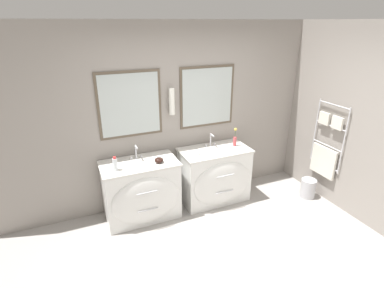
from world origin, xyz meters
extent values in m
plane|color=#9E9993|center=(0.00, 0.00, 0.00)|extent=(16.00, 16.00, 0.00)
cube|color=gray|center=(0.00, 1.80, 1.30)|extent=(5.59, 0.06, 2.60)
cube|color=brown|center=(-0.74, 1.76, 1.56)|extent=(0.85, 0.02, 0.89)
cube|color=#B2BCBA|center=(-0.74, 1.75, 1.56)|extent=(0.78, 0.01, 0.82)
cube|color=brown|center=(0.39, 1.76, 1.56)|extent=(0.85, 0.02, 0.89)
cube|color=#B2BCBA|center=(0.39, 1.75, 1.56)|extent=(0.78, 0.01, 0.82)
cylinder|color=white|center=(-0.18, 1.71, 1.56)|extent=(0.08, 0.08, 0.37)
cube|color=silver|center=(-0.18, 1.76, 1.56)|extent=(0.05, 0.02, 0.08)
cube|color=gray|center=(2.02, 0.80, 1.30)|extent=(0.06, 3.65, 2.60)
cylinder|color=silver|center=(1.96, 0.62, 1.02)|extent=(0.02, 0.02, 0.99)
cylinder|color=silver|center=(1.96, 1.15, 1.02)|extent=(0.02, 0.02, 0.99)
cylinder|color=silver|center=(1.96, 0.88, 1.48)|extent=(0.02, 0.53, 0.02)
cylinder|color=silver|center=(1.96, 0.88, 1.17)|extent=(0.02, 0.53, 0.02)
cylinder|color=silver|center=(1.96, 0.88, 0.86)|extent=(0.02, 0.53, 0.02)
cylinder|color=silver|center=(1.96, 0.88, 0.55)|extent=(0.02, 0.53, 0.02)
cube|color=silver|center=(1.94, 0.88, 0.61)|extent=(0.04, 0.45, 0.45)
cube|color=silver|center=(1.94, 0.77, 1.25)|extent=(0.04, 0.18, 0.18)
cube|color=silver|center=(1.94, 1.00, 1.25)|extent=(0.04, 0.18, 0.18)
cube|color=white|center=(-0.74, 1.47, 0.40)|extent=(0.99, 0.54, 0.81)
ellipsoid|color=white|center=(-0.74, 1.20, 0.40)|extent=(0.91, 0.12, 0.68)
cube|color=silver|center=(-0.74, 1.47, 0.82)|extent=(1.02, 0.57, 0.03)
ellipsoid|color=white|center=(-0.74, 1.44, 0.79)|extent=(0.41, 0.36, 0.10)
cylinder|color=silver|center=(-0.74, 1.13, 0.56)|extent=(0.27, 0.01, 0.01)
cylinder|color=silver|center=(-0.74, 1.13, 0.31)|extent=(0.27, 0.01, 0.01)
cube|color=white|center=(0.39, 1.47, 0.40)|extent=(0.99, 0.54, 0.81)
ellipsoid|color=white|center=(0.39, 1.20, 0.40)|extent=(0.91, 0.12, 0.68)
cube|color=silver|center=(0.39, 1.47, 0.82)|extent=(1.02, 0.57, 0.03)
ellipsoid|color=white|center=(0.39, 1.44, 0.79)|extent=(0.41, 0.36, 0.10)
cylinder|color=silver|center=(0.39, 1.13, 0.56)|extent=(0.27, 0.01, 0.01)
cylinder|color=silver|center=(0.39, 1.13, 0.31)|extent=(0.27, 0.01, 0.01)
cylinder|color=silver|center=(-0.74, 1.62, 0.93)|extent=(0.02, 0.02, 0.20)
cylinder|color=silver|center=(-0.74, 1.56, 1.02)|extent=(0.02, 0.11, 0.02)
cylinder|color=silver|center=(-0.81, 1.62, 0.85)|extent=(0.03, 0.03, 0.04)
cylinder|color=silver|center=(-0.67, 1.62, 0.85)|extent=(0.03, 0.03, 0.04)
cylinder|color=silver|center=(0.39, 1.62, 0.93)|extent=(0.02, 0.02, 0.20)
cylinder|color=silver|center=(0.39, 1.56, 1.02)|extent=(0.02, 0.11, 0.02)
cylinder|color=silver|center=(0.32, 1.62, 0.85)|extent=(0.03, 0.03, 0.04)
cylinder|color=silver|center=(0.46, 1.62, 0.85)|extent=(0.03, 0.03, 0.04)
cylinder|color=silver|center=(-1.07, 1.38, 0.91)|extent=(0.06, 0.06, 0.16)
cylinder|color=red|center=(-1.07, 1.38, 1.01)|extent=(0.04, 0.04, 0.02)
ellipsoid|color=black|center=(-0.50, 1.37, 0.87)|extent=(0.12, 0.12, 0.07)
cylinder|color=#CC4C51|center=(0.73, 1.48, 0.90)|extent=(0.05, 0.05, 0.14)
cylinder|color=#477238|center=(0.73, 1.48, 1.03)|extent=(0.01, 0.01, 0.12)
sphere|color=#E5BF47|center=(0.73, 1.48, 1.10)|extent=(0.04, 0.04, 0.04)
cube|color=white|center=(0.08, 1.35, 0.85)|extent=(0.08, 0.06, 0.02)
ellipsoid|color=#F2E5CC|center=(0.08, 1.35, 0.87)|extent=(0.05, 0.04, 0.02)
cylinder|color=#B7B7BC|center=(1.77, 0.93, 0.15)|extent=(0.23, 0.23, 0.30)
torus|color=#B7B7BC|center=(1.77, 0.93, 0.29)|extent=(0.23, 0.23, 0.01)
camera|label=1|loc=(-1.51, -2.09, 2.58)|focal=28.00mm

